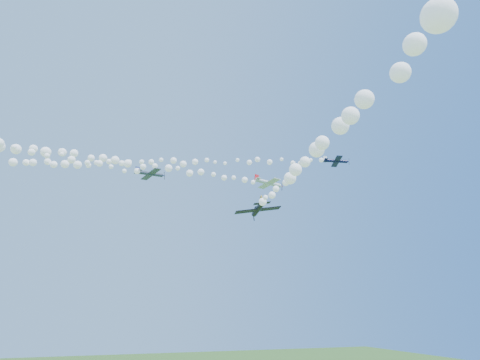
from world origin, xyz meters
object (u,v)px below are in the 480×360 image
object	(u,v)px
plane_navy	(337,161)
plane_grey	(151,174)
plane_black	(258,209)
plane_white	(269,183)

from	to	relation	value
plane_navy	plane_grey	size ratio (longest dim) A/B	0.98
plane_navy	plane_grey	bearing A→B (deg)	-161.06
plane_grey	plane_black	bearing A→B (deg)	-70.54
plane_grey	plane_black	xyz separation A→B (m)	(14.50, -18.90, -10.24)
plane_white	plane_grey	size ratio (longest dim) A/B	1.27
plane_white	plane_black	bearing A→B (deg)	-123.06
plane_white	plane_grey	bearing A→B (deg)	-169.64
plane_white	plane_navy	size ratio (longest dim) A/B	1.29
plane_navy	plane_black	world-z (taller)	plane_navy
plane_white	plane_black	size ratio (longest dim) A/B	1.15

